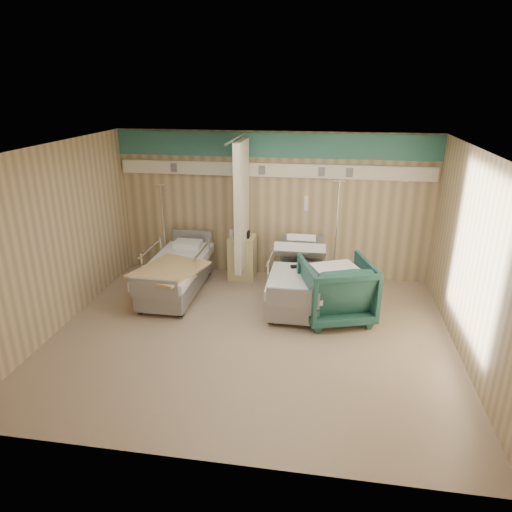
% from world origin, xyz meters
% --- Properties ---
extents(ground, '(6.00, 5.00, 0.00)m').
position_xyz_m(ground, '(0.00, 0.00, 0.00)').
color(ground, gray).
rests_on(ground, ground).
extents(room_walls, '(6.04, 5.04, 2.82)m').
position_xyz_m(room_walls, '(-0.03, 0.25, 1.86)').
color(room_walls, tan).
rests_on(room_walls, ground).
extents(bed_right, '(1.00, 2.16, 0.63)m').
position_xyz_m(bed_right, '(0.60, 1.30, 0.32)').
color(bed_right, silver).
rests_on(bed_right, ground).
extents(bed_left, '(1.00, 2.16, 0.63)m').
position_xyz_m(bed_left, '(-1.60, 1.30, 0.32)').
color(bed_left, silver).
rests_on(bed_left, ground).
extents(bedside_cabinet, '(0.50, 0.48, 0.85)m').
position_xyz_m(bedside_cabinet, '(-0.55, 2.20, 0.42)').
color(bedside_cabinet, '#D8C687').
rests_on(bedside_cabinet, ground).
extents(visitor_armchair, '(1.35, 1.37, 1.00)m').
position_xyz_m(visitor_armchair, '(1.25, 0.80, 0.50)').
color(visitor_armchair, '#1E4C44').
rests_on(visitor_armchair, ground).
extents(waffle_blanket, '(0.87, 0.83, 0.08)m').
position_xyz_m(waffle_blanket, '(1.23, 0.76, 1.04)').
color(waffle_blanket, white).
rests_on(waffle_blanket, visitor_armchair).
extents(iv_stand_right, '(0.36, 0.36, 1.99)m').
position_xyz_m(iv_stand_right, '(1.22, 2.22, 0.41)').
color(iv_stand_right, silver).
rests_on(iv_stand_right, ground).
extents(iv_stand_left, '(0.33, 0.33, 1.83)m').
position_xyz_m(iv_stand_left, '(-2.08, 2.10, 0.38)').
color(iv_stand_left, silver).
rests_on(iv_stand_left, ground).
extents(call_remote, '(0.20, 0.15, 0.04)m').
position_xyz_m(call_remote, '(0.56, 1.33, 0.65)').
color(call_remote, black).
rests_on(call_remote, bed_right).
extents(tan_blanket, '(1.26, 1.42, 0.04)m').
position_xyz_m(tan_blanket, '(-1.55, 0.84, 0.65)').
color(tan_blanket, tan).
rests_on(tan_blanket, bed_left).
extents(toiletry_bag, '(0.23, 0.14, 0.12)m').
position_xyz_m(toiletry_bag, '(-0.51, 2.15, 0.91)').
color(toiletry_bag, black).
rests_on(toiletry_bag, bedside_cabinet).
extents(white_cup, '(0.12, 0.12, 0.13)m').
position_xyz_m(white_cup, '(-0.74, 2.16, 0.92)').
color(white_cup, white).
rests_on(white_cup, bedside_cabinet).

